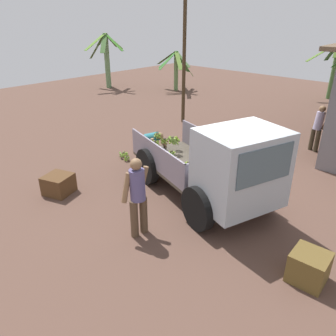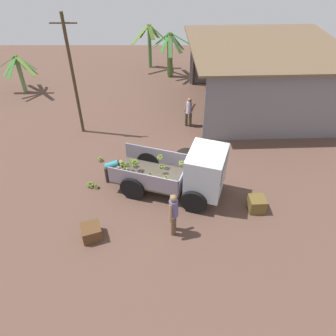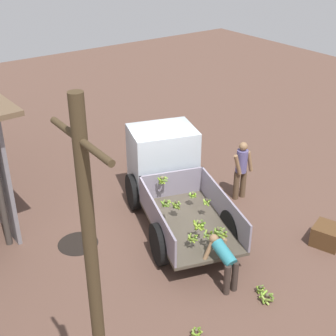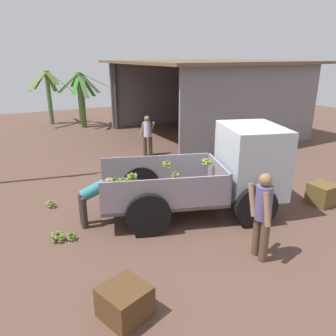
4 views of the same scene
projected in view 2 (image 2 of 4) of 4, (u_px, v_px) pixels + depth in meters
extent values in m
plane|color=brown|center=(184.00, 186.00, 13.58)|extent=(36.00, 36.00, 0.00)
cylinder|color=black|center=(187.00, 154.00, 15.36)|extent=(0.99, 0.99, 0.01)
cube|color=#4A4236|center=(151.00, 176.00, 13.27)|extent=(3.27, 2.55, 0.08)
cube|color=gray|center=(158.00, 156.00, 13.66)|extent=(2.75, 0.92, 0.71)
cube|color=gray|center=(143.00, 181.00, 12.39)|extent=(2.75, 0.92, 0.71)
cube|color=gray|center=(185.00, 175.00, 12.69)|extent=(0.58, 1.69, 0.71)
cube|color=#A9B3BD|center=(206.00, 171.00, 12.25)|extent=(1.79, 2.04, 1.66)
cube|color=#4C606B|center=(225.00, 167.00, 11.88)|extent=(0.45, 1.32, 0.73)
cylinder|color=black|center=(205.00, 172.00, 13.49)|extent=(1.01, 0.51, 0.99)
cylinder|color=black|center=(194.00, 202.00, 12.13)|extent=(1.01, 0.51, 0.99)
cylinder|color=black|center=(149.00, 161.00, 14.08)|extent=(1.01, 0.51, 0.99)
cylinder|color=black|center=(133.00, 188.00, 12.72)|extent=(1.01, 0.51, 0.99)
sphere|color=brown|center=(123.00, 163.00, 13.00)|extent=(0.08, 0.08, 0.08)
cylinder|color=#84A143|center=(121.00, 163.00, 13.04)|extent=(0.07, 0.18, 0.11)
cylinder|color=olive|center=(121.00, 164.00, 13.00)|extent=(0.11, 0.17, 0.10)
cylinder|color=olive|center=(122.00, 165.00, 12.99)|extent=(0.15, 0.06, 0.15)
cylinder|color=olive|center=(124.00, 164.00, 13.00)|extent=(0.14, 0.15, 0.13)
cylinder|color=olive|center=(124.00, 164.00, 13.04)|extent=(0.05, 0.16, 0.14)
cylinder|color=olive|center=(123.00, 163.00, 13.08)|extent=(0.15, 0.10, 0.15)
cylinder|color=#74A633|center=(122.00, 163.00, 13.08)|extent=(0.15, 0.10, 0.15)
sphere|color=brown|center=(135.00, 161.00, 13.13)|extent=(0.09, 0.09, 0.09)
cylinder|color=#587C25|center=(135.00, 164.00, 13.11)|extent=(0.22, 0.07, 0.18)
cylinder|color=olive|center=(137.00, 163.00, 13.15)|extent=(0.14, 0.22, 0.18)
cylinder|color=#87A245|center=(136.00, 162.00, 13.21)|extent=(0.14, 0.19, 0.21)
cylinder|color=olive|center=(136.00, 161.00, 13.23)|extent=(0.24, 0.13, 0.15)
cylinder|color=olive|center=(134.00, 161.00, 13.23)|extent=(0.22, 0.16, 0.17)
cylinder|color=#87AC2F|center=(133.00, 163.00, 13.19)|extent=(0.05, 0.19, 0.21)
cylinder|color=#80B22F|center=(133.00, 163.00, 13.13)|extent=(0.19, 0.19, 0.19)
sphere|color=brown|center=(166.00, 176.00, 12.59)|extent=(0.08, 0.08, 0.08)
cylinder|color=#82AD24|center=(164.00, 178.00, 12.61)|extent=(0.09, 0.14, 0.14)
cylinder|color=#77AA24|center=(165.00, 178.00, 12.58)|extent=(0.15, 0.07, 0.12)
cylinder|color=olive|center=(166.00, 178.00, 12.60)|extent=(0.13, 0.12, 0.14)
cylinder|color=olive|center=(167.00, 177.00, 12.61)|extent=(0.04, 0.16, 0.09)
cylinder|color=#83AB3F|center=(166.00, 176.00, 12.66)|extent=(0.15, 0.12, 0.11)
cylinder|color=#7BA63B|center=(165.00, 176.00, 12.66)|extent=(0.16, 0.08, 0.11)
cylinder|color=#537B1A|center=(164.00, 177.00, 12.63)|extent=(0.09, 0.16, 0.11)
sphere|color=#423B2A|center=(161.00, 165.00, 13.06)|extent=(0.08, 0.08, 0.08)
cylinder|color=olive|center=(160.00, 167.00, 13.09)|extent=(0.12, 0.15, 0.18)
cylinder|color=olive|center=(161.00, 168.00, 13.05)|extent=(0.17, 0.06, 0.16)
cylinder|color=olive|center=(162.00, 167.00, 13.08)|extent=(0.13, 0.16, 0.17)
cylinder|color=#5B7331|center=(163.00, 166.00, 13.12)|extent=(0.11, 0.17, 0.17)
cylinder|color=olive|center=(161.00, 165.00, 13.15)|extent=(0.19, 0.06, 0.14)
cylinder|color=#5D7521|center=(160.00, 166.00, 13.13)|extent=(0.13, 0.16, 0.17)
sphere|color=brown|center=(182.00, 162.00, 12.77)|extent=(0.09, 0.09, 0.09)
cylinder|color=olive|center=(183.00, 163.00, 12.85)|extent=(0.14, 0.15, 0.18)
cylinder|color=olive|center=(182.00, 162.00, 12.87)|extent=(0.19, 0.06, 0.15)
cylinder|color=olive|center=(181.00, 163.00, 12.85)|extent=(0.16, 0.16, 0.16)
cylinder|color=olive|center=(180.00, 163.00, 12.79)|extent=(0.06, 0.20, 0.12)
cylinder|color=olive|center=(181.00, 164.00, 12.76)|extent=(0.18, 0.16, 0.14)
cylinder|color=#8AB249|center=(183.00, 164.00, 12.73)|extent=(0.21, 0.08, 0.11)
cylinder|color=olive|center=(183.00, 164.00, 12.78)|extent=(0.15, 0.15, 0.17)
cylinder|color=olive|center=(184.00, 164.00, 12.82)|extent=(0.05, 0.16, 0.18)
sphere|color=#413A2A|center=(150.00, 173.00, 12.54)|extent=(0.08, 0.08, 0.08)
cylinder|color=#8AAE36|center=(151.00, 173.00, 12.62)|extent=(0.16, 0.10, 0.12)
cylinder|color=#7DB22C|center=(149.00, 174.00, 12.61)|extent=(0.12, 0.12, 0.15)
cylinder|color=#82A235|center=(149.00, 175.00, 12.56)|extent=(0.12, 0.12, 0.15)
cylinder|color=olive|center=(151.00, 175.00, 12.54)|extent=(0.15, 0.08, 0.14)
cylinder|color=#55742D|center=(151.00, 175.00, 12.58)|extent=(0.05, 0.15, 0.14)
sphere|color=#47402E|center=(128.00, 164.00, 13.18)|extent=(0.08, 0.08, 0.08)
cylinder|color=#83A93B|center=(127.00, 166.00, 13.15)|extent=(0.19, 0.12, 0.13)
cylinder|color=#59761A|center=(129.00, 166.00, 13.18)|extent=(0.15, 0.14, 0.17)
cylinder|color=olive|center=(129.00, 164.00, 13.24)|extent=(0.13, 0.18, 0.14)
cylinder|color=olive|center=(127.00, 164.00, 13.27)|extent=(0.19, 0.08, 0.15)
cylinder|color=olive|center=(126.00, 165.00, 13.23)|extent=(0.07, 0.18, 0.16)
sphere|color=#433C2B|center=(160.00, 156.00, 13.22)|extent=(0.07, 0.07, 0.07)
cylinder|color=#547820|center=(161.00, 158.00, 13.26)|extent=(0.04, 0.16, 0.17)
cylinder|color=olive|center=(161.00, 157.00, 13.29)|extent=(0.13, 0.16, 0.16)
cylinder|color=#5A881F|center=(160.00, 156.00, 13.31)|extent=(0.19, 0.04, 0.10)
cylinder|color=#557D1E|center=(159.00, 156.00, 13.29)|extent=(0.16, 0.15, 0.12)
cylinder|color=olive|center=(158.00, 157.00, 13.26)|extent=(0.07, 0.19, 0.12)
cylinder|color=olive|center=(159.00, 158.00, 13.22)|extent=(0.15, 0.15, 0.15)
cylinder|color=#86AA2E|center=(160.00, 158.00, 13.20)|extent=(0.18, 0.04, 0.14)
cylinder|color=#85B241|center=(161.00, 158.00, 13.21)|extent=(0.16, 0.16, 0.12)
sphere|color=brown|center=(132.00, 160.00, 13.46)|extent=(0.08, 0.08, 0.08)
cylinder|color=#5B8220|center=(131.00, 162.00, 13.49)|extent=(0.09, 0.15, 0.17)
cylinder|color=#84A247|center=(132.00, 162.00, 13.46)|extent=(0.16, 0.07, 0.16)
cylinder|color=olive|center=(133.00, 162.00, 13.44)|extent=(0.18, 0.12, 0.12)
cylinder|color=olive|center=(134.00, 162.00, 13.50)|extent=(0.09, 0.14, 0.17)
cylinder|color=#5D7427|center=(134.00, 161.00, 13.52)|extent=(0.12, 0.18, 0.11)
cylinder|color=#85A745|center=(133.00, 160.00, 13.55)|extent=(0.18, 0.09, 0.13)
cylinder|color=#86AB2C|center=(132.00, 161.00, 13.54)|extent=(0.16, 0.12, 0.14)
cylinder|color=olive|center=(131.00, 161.00, 13.50)|extent=(0.08, 0.19, 0.11)
sphere|color=brown|center=(124.00, 169.00, 12.96)|extent=(0.08, 0.08, 0.08)
cylinder|color=#82A633|center=(123.00, 169.00, 13.06)|extent=(0.21, 0.16, 0.17)
cylinder|color=olive|center=(122.00, 171.00, 12.99)|extent=(0.11, 0.20, 0.19)
cylinder|color=olive|center=(124.00, 172.00, 12.96)|extent=(0.18, 0.06, 0.21)
cylinder|color=olive|center=(126.00, 170.00, 12.97)|extent=(0.13, 0.23, 0.14)
cylinder|color=#75A733|center=(126.00, 169.00, 13.04)|extent=(0.20, 0.19, 0.13)
cube|color=slate|center=(325.00, 78.00, 18.13)|extent=(0.39, 6.93, 3.39)
cube|color=slate|center=(247.00, 57.00, 20.70)|extent=(7.21, 0.40, 3.39)
cube|color=slate|center=(281.00, 108.00, 15.34)|extent=(7.21, 0.40, 3.39)
cube|color=brown|center=(267.00, 46.00, 16.93)|extent=(8.33, 8.06, 0.12)
cylinder|color=#3F3833|center=(194.00, 59.00, 20.43)|extent=(0.16, 0.16, 3.39)
cylinder|color=#3F3833|center=(208.00, 108.00, 15.39)|extent=(0.16, 0.16, 3.39)
cylinder|color=#41321F|center=(74.00, 78.00, 15.17)|extent=(0.15, 0.15, 5.74)
cylinder|color=#41321F|center=(63.00, 23.00, 13.67)|extent=(1.16, 0.07, 0.07)
cylinder|color=#557736|center=(259.00, 50.00, 23.29)|extent=(0.31, 0.31, 2.29)
cube|color=#245115|center=(270.00, 40.00, 22.85)|extent=(1.32, 0.26, 1.00)
cube|color=#346330|center=(265.00, 41.00, 23.22)|extent=(0.97, 0.83, 1.36)
cube|color=#337524|center=(259.00, 36.00, 23.20)|extent=(0.22, 1.13, 0.70)
cube|color=#327A30|center=(254.00, 41.00, 23.26)|extent=(0.87, 0.94, 1.31)
cube|color=#4D6B38|center=(255.00, 41.00, 22.82)|extent=(0.87, 0.36, 1.10)
cube|color=#45782A|center=(255.00, 44.00, 22.65)|extent=(1.01, 0.96, 1.27)
cube|color=#38521F|center=(262.00, 46.00, 22.57)|extent=(0.33, 1.11, 1.47)
cube|color=#417730|center=(268.00, 40.00, 22.47)|extent=(0.99, 0.94, 0.75)
cylinder|color=#4E773F|center=(150.00, 47.00, 22.96)|extent=(0.25, 0.25, 2.90)
cube|color=#2F6422|center=(158.00, 33.00, 22.36)|extent=(1.30, 0.34, 1.16)
cube|color=#48852B|center=(154.00, 31.00, 22.91)|extent=(0.83, 1.38, 1.27)
cube|color=#355C31|center=(145.00, 31.00, 22.48)|extent=(0.78, 0.59, 1.01)
cube|color=#4C6E25|center=(140.00, 34.00, 21.87)|extent=(1.29, 1.33, 0.98)
cube|color=#3D551D|center=(151.00, 32.00, 21.77)|extent=(0.60, 1.25, 0.67)
cylinder|color=#596938|center=(247.00, 50.00, 23.52)|extent=(0.32, 0.32, 2.21)
cube|color=#335E2D|center=(260.00, 39.00, 23.12)|extent=(1.56, 0.33, 0.87)
cube|color=#2A7627|center=(253.00, 36.00, 23.35)|extent=(0.93, 1.01, 0.72)
cube|color=#427334|center=(243.00, 36.00, 23.63)|extent=(0.71, 1.53, 0.83)
cube|color=#456733|center=(242.00, 41.00, 23.09)|extent=(0.98, 0.38, 1.04)
cube|color=#406C25|center=(244.00, 44.00, 22.75)|extent=(0.99, 1.20, 1.19)
cube|color=#245523|center=(254.00, 40.00, 22.67)|extent=(0.73, 1.03, 0.71)
cylinder|color=#65894E|center=(21.00, 75.00, 19.92)|extent=(0.25, 0.25, 2.23)
cube|color=#4E713D|center=(26.00, 63.00, 19.44)|extent=(1.08, 0.25, 0.84)
cube|color=#437929|center=(27.00, 65.00, 19.95)|extent=(0.93, 0.98, 1.45)
cube|color=#2D5F28|center=(22.00, 63.00, 20.07)|extent=(0.28, 1.19, 1.32)
cube|color=#608B43|center=(14.00, 61.00, 19.94)|extent=(1.03, 1.25, 1.02)
cube|color=#334D1C|center=(5.00, 63.00, 19.42)|extent=(1.44, 0.37, 0.86)
cube|color=#30732C|center=(10.00, 66.00, 19.14)|extent=(0.76, 0.98, 0.93)
cube|color=#326D28|center=(12.00, 67.00, 19.01)|extent=(0.40, 1.27, 0.97)
cube|color=#53732A|center=(25.00, 66.00, 19.04)|extent=(1.46, 1.25, 0.84)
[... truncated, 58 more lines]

